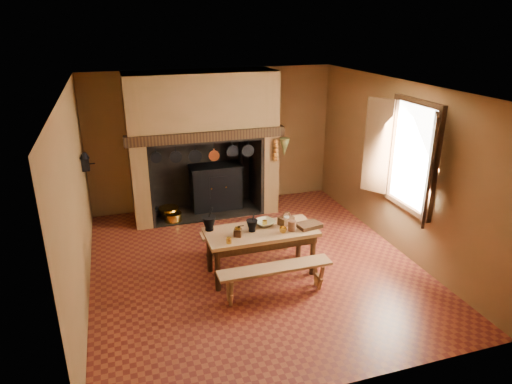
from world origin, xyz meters
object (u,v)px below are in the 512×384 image
wicker_basket (286,220)px  work_table (261,237)px  coffee_grinder (238,232)px  iron_range (216,186)px  bench_front (275,274)px  mixing_bowl (264,223)px

wicker_basket → work_table: bearing=170.0°
coffee_grinder → wicker_basket: bearing=36.4°
work_table → coffee_grinder: coffee_grinder is taller
iron_range → wicker_basket: (0.51, -2.63, 0.31)m
wicker_basket → iron_range: bearing=79.8°
iron_range → bench_front: 3.37m
bench_front → mixing_bowl: bearing=82.2°
iron_range → mixing_bowl: bearing=-85.9°
work_table → mixing_bowl: 0.25m
bench_front → work_table: bearing=90.0°
wicker_basket → bench_front: bearing=-141.9°
iron_range → coffee_grinder: bearing=-96.3°
work_table → wicker_basket: wicker_basket is taller
mixing_bowl → work_table: bearing=-124.4°
bench_front → mixing_bowl: (0.11, 0.81, 0.42)m
work_table → mixing_bowl: size_ratio=5.40×
bench_front → wicker_basket: wicker_basket is taller
mixing_bowl → wicker_basket: (0.33, -0.08, 0.03)m
work_table → bench_front: bearing=-90.0°
coffee_grinder → wicker_basket: (0.82, 0.17, 0.00)m
iron_range → coffee_grinder: iron_range is taller
iron_range → mixing_bowl: 2.57m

